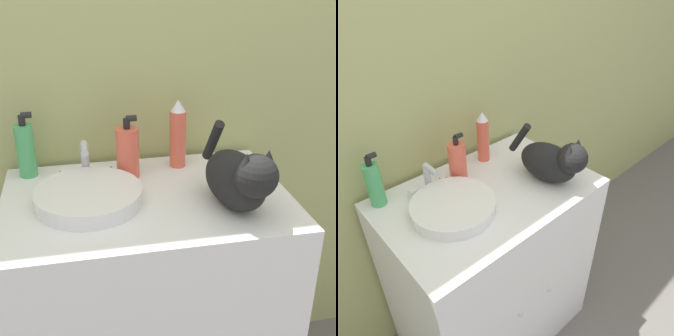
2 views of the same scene
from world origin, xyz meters
TOP-DOWN VIEW (x-y plane):
  - wall_back at (0.00, 0.57)m, footprint 6.00×0.05m
  - vanity_cabinet at (0.00, 0.26)m, footprint 0.79×0.54m
  - sink_basin at (-0.16, 0.25)m, footprint 0.29×0.29m
  - faucet at (-0.16, 0.41)m, footprint 0.16×0.09m
  - cat at (0.22, 0.15)m, footprint 0.17×0.34m
  - soap_bottle at (-0.33, 0.47)m, footprint 0.06×0.05m
  - spray_bottle at (0.13, 0.45)m, footprint 0.05×0.05m
  - lotion_bottle at (-0.03, 0.40)m, footprint 0.07×0.07m

SIDE VIEW (x-z plane):
  - vanity_cabinet at x=0.00m, z-range 0.00..0.85m
  - sink_basin at x=-0.16m, z-range 0.85..0.89m
  - faucet at x=-0.16m, z-range 0.84..0.96m
  - lotion_bottle at x=-0.03m, z-range 0.83..1.02m
  - soap_bottle at x=-0.33m, z-range 0.83..1.03m
  - cat at x=0.22m, z-range 0.84..1.04m
  - spray_bottle at x=0.13m, z-range 0.85..1.06m
  - wall_back at x=0.00m, z-range 0.00..2.50m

